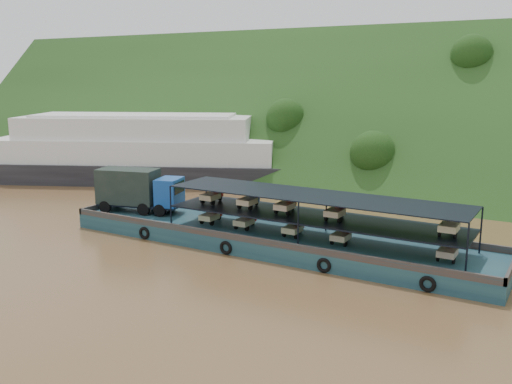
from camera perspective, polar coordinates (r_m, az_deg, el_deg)
The scene contains 4 objects.
ground at distance 47.30m, azimuth 0.26°, elevation -4.69°, with size 160.00×160.00×0.00m, color brown.
hillside at distance 79.77m, azimuth 13.31°, elevation 1.76°, with size 140.00×28.00×28.00m, color #1D3A15.
cargo_barge at distance 45.67m, azimuth -0.43°, elevation -3.64°, with size 35.00×7.18×5.05m.
passenger_ferry at distance 74.54m, azimuth -11.89°, elevation 3.98°, with size 42.00×26.92×8.40m.
Camera 1 is at (22.67, -39.30, 13.37)m, focal length 40.00 mm.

